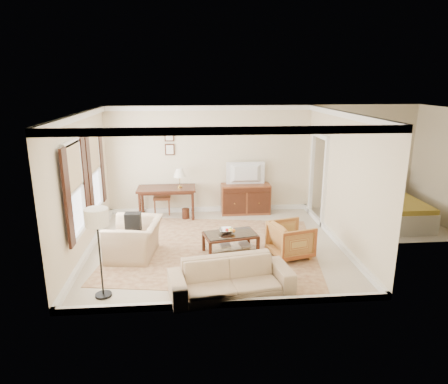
{
  "coord_description": "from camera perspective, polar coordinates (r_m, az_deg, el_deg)",
  "views": [
    {
      "loc": [
        -0.53,
        -8.14,
        3.52
      ],
      "look_at": [
        0.2,
        0.3,
        1.15
      ],
      "focal_mm": 32.0,
      "sensor_mm": 36.0,
      "label": 1
    }
  ],
  "objects": [
    {
      "name": "desk_chair",
      "position": [
        10.96,
        -8.85,
        -0.42
      ],
      "size": [
        0.55,
        0.55,
        1.05
      ],
      "primitive_type": null,
      "rotation": [
        0.0,
        0.0,
        -0.25
      ],
      "color": "brown",
      "rests_on": "room_shell"
    },
    {
      "name": "window_rear",
      "position": [
        9.5,
        -18.05,
        2.89
      ],
      "size": [
        0.12,
        1.56,
        1.8
      ],
      "primitive_type": null,
      "color": "#CCB284",
      "rests_on": "room_shell"
    },
    {
      "name": "book_a",
      "position": [
        8.5,
        -0.58,
        -7.52
      ],
      "size": [
        0.28,
        0.08,
        0.38
      ],
      "primitive_type": "imported",
      "rotation": [
        0.0,
        0.0,
        0.15
      ],
      "color": "brown",
      "rests_on": "coffee_table"
    },
    {
      "name": "floor_lamp",
      "position": [
        6.75,
        -17.68,
        -4.34
      ],
      "size": [
        0.38,
        0.38,
        1.56
      ],
      "color": "black",
      "rests_on": "room_shell"
    },
    {
      "name": "club_armchair",
      "position": [
        8.42,
        -12.74,
        -5.74
      ],
      "size": [
        0.91,
        1.26,
        1.02
      ],
      "primitive_type": "imported",
      "rotation": [
        0.0,
        0.0,
        -1.71
      ],
      "color": "tan",
      "rests_on": "room_shell"
    },
    {
      "name": "doorway",
      "position": [
        10.46,
        13.25,
        1.69
      ],
      "size": [
        0.1,
        1.12,
        2.25
      ],
      "primitive_type": null,
      "color": "white",
      "rests_on": "room_shell"
    },
    {
      "name": "backpack",
      "position": [
        8.34,
        -12.86,
        -4.11
      ],
      "size": [
        0.23,
        0.33,
        0.4
      ],
      "primitive_type": "cube",
      "rotation": [
        0.0,
        0.0,
        -1.6
      ],
      "color": "black",
      "rests_on": "club_armchair"
    },
    {
      "name": "window_front",
      "position": [
        8.0,
        -20.52,
        0.35
      ],
      "size": [
        0.12,
        1.56,
        1.8
      ],
      "primitive_type": null,
      "color": "#CCB284",
      "rests_on": "room_shell"
    },
    {
      "name": "book_b",
      "position": [
        8.51,
        2.3,
        -7.52
      ],
      "size": [
        0.28,
        0.08,
        0.38
      ],
      "primitive_type": "imported",
      "rotation": [
        0.0,
        0.0,
        0.2
      ],
      "color": "brown",
      "rests_on": "coffee_table"
    },
    {
      "name": "writing_desk",
      "position": [
        10.56,
        -8.2,
        0.07
      ],
      "size": [
        1.51,
        0.76,
        0.83
      ],
      "color": "#3A1B10",
      "rests_on": "room_shell"
    },
    {
      "name": "room_shell",
      "position": [
        8.23,
        -1.22,
        8.3
      ],
      "size": [
        5.51,
        5.01,
        2.91
      ],
      "color": "beige",
      "rests_on": "ground"
    },
    {
      "name": "coffee_table",
      "position": [
        8.38,
        0.91,
        -6.6
      ],
      "size": [
        1.18,
        0.83,
        0.46
      ],
      "rotation": [
        0.0,
        0.0,
        0.2
      ],
      "color": "#3A1B10",
      "rests_on": "room_shell"
    },
    {
      "name": "desk_lamp",
      "position": [
        10.46,
        -6.36,
        2.01
      ],
      "size": [
        0.32,
        0.32,
        0.5
      ],
      "primitive_type": null,
      "color": "silver",
      "rests_on": "writing_desk"
    },
    {
      "name": "framed_prints",
      "position": [
        10.74,
        -7.79,
        7.03
      ],
      "size": [
        0.25,
        0.04,
        0.68
      ],
      "primitive_type": null,
      "color": "#3A1B10",
      "rests_on": "room_shell"
    },
    {
      "name": "tv",
      "position": [
        10.67,
        3.17,
        3.64
      ],
      "size": [
        0.99,
        0.57,
        0.13
      ],
      "primitive_type": "imported",
      "rotation": [
        0.0,
        0.0,
        3.14
      ],
      "color": "black",
      "rests_on": "sideboard"
    },
    {
      "name": "striped_armchair",
      "position": [
        8.36,
        9.53,
        -6.52
      ],
      "size": [
        0.9,
        0.94,
        0.8
      ],
      "primitive_type": "imported",
      "rotation": [
        0.0,
        0.0,
        1.83
      ],
      "color": "brown",
      "rests_on": "room_shell"
    },
    {
      "name": "fruit_bowl",
      "position": [
        8.37,
        0.32,
        -5.44
      ],
      "size": [
        0.42,
        0.42,
        0.1
      ],
      "primitive_type": "imported",
      "color": "silver",
      "rests_on": "coffee_table"
    },
    {
      "name": "sideboard",
      "position": [
        10.92,
        3.09,
        -0.97
      ],
      "size": [
        1.32,
        0.51,
        0.81
      ],
      "primitive_type": "cube",
      "color": "brown",
      "rests_on": "room_shell"
    },
    {
      "name": "rug",
      "position": [
        8.76,
        -1.53,
        -8.03
      ],
      "size": [
        4.87,
        4.35,
        0.01
      ],
      "primitive_type": "cube",
      "rotation": [
        0.0,
        0.0,
        -0.16
      ],
      "color": "brown",
      "rests_on": "room_shell"
    },
    {
      "name": "annex_bedroom",
      "position": [
        11.03,
        22.4,
        -2.35
      ],
      "size": [
        3.0,
        2.7,
        2.9
      ],
      "color": "beige",
      "rests_on": "ground"
    },
    {
      "name": "sofa",
      "position": [
        6.85,
        0.99,
        -11.42
      ],
      "size": [
        2.14,
        0.93,
        0.81
      ],
      "primitive_type": "imported",
      "rotation": [
        0.0,
        0.0,
        0.16
      ],
      "color": "tan",
      "rests_on": "room_shell"
    }
  ]
}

